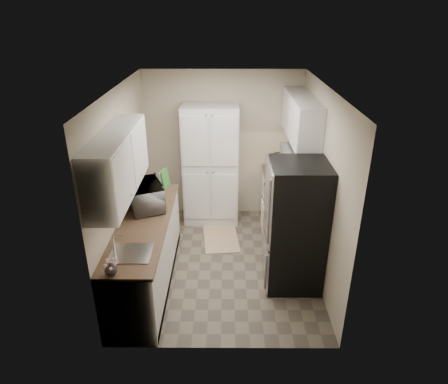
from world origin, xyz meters
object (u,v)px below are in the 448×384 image
object	(u,v)px
electric_range	(287,221)
refrigerator	(295,226)
pantry_cabinet	(211,166)
toaster_oven	(280,165)
microwave	(146,196)
wine_bottle	(156,184)

from	to	relation	value
electric_range	refrigerator	size ratio (longest dim) A/B	0.66
pantry_cabinet	refrigerator	bearing A→B (deg)	-56.54
electric_range	toaster_oven	bearing A→B (deg)	91.42
microwave	toaster_oven	bearing A→B (deg)	-78.71
refrigerator	wine_bottle	distance (m)	2.09
electric_range	toaster_oven	distance (m)	1.07
electric_range	toaster_oven	size ratio (longest dim) A/B	3.42
wine_bottle	pantry_cabinet	bearing A→B (deg)	49.07
refrigerator	pantry_cabinet	bearing A→B (deg)	123.46
pantry_cabinet	refrigerator	distance (m)	2.07
pantry_cabinet	refrigerator	size ratio (longest dim) A/B	1.18
microwave	wine_bottle	size ratio (longest dim) A/B	2.18
pantry_cabinet	electric_range	world-z (taller)	pantry_cabinet
pantry_cabinet	microwave	size ratio (longest dim) A/B	3.23
refrigerator	toaster_oven	size ratio (longest dim) A/B	5.14
microwave	wine_bottle	distance (m)	0.47
electric_range	refrigerator	distance (m)	0.88
pantry_cabinet	toaster_oven	world-z (taller)	pantry_cabinet
pantry_cabinet	toaster_oven	size ratio (longest dim) A/B	6.05
microwave	toaster_oven	world-z (taller)	microwave
electric_range	microwave	size ratio (longest dim) A/B	1.83
pantry_cabinet	refrigerator	world-z (taller)	pantry_cabinet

